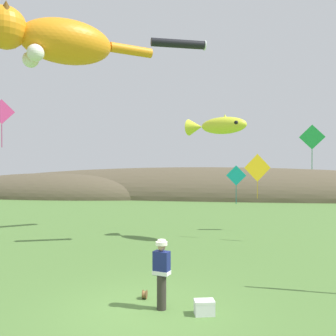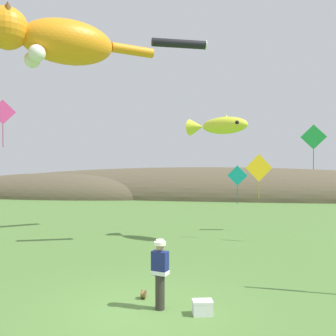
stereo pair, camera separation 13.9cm
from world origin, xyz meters
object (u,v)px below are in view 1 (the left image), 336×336
object	(u,v)px
picnic_cooler	(204,307)
kite_giant_cat	(54,40)
festival_attendant	(162,272)
kite_diamond_green	(312,137)
kite_diamond_teal	(236,176)
kite_spool	(145,294)
kite_tube_streamer	(179,44)
kite_diamond_gold	(257,168)
kite_fish_windsock	(217,126)
kite_diamond_pink	(2,112)

from	to	relation	value
picnic_cooler	kite_giant_cat	world-z (taller)	kite_giant_cat
festival_attendant	kite_diamond_green	distance (m)	10.82
kite_diamond_teal	kite_diamond_green	distance (m)	3.86
kite_diamond_green	picnic_cooler	bearing A→B (deg)	-116.75
festival_attendant	kite_spool	size ratio (longest dim) A/B	7.39
kite_tube_streamer	kite_diamond_gold	xyz separation A→B (m)	(3.68, 4.43, -5.45)
kite_fish_windsock	kite_diamond_green	distance (m)	4.32
kite_diamond_teal	kite_diamond_gold	bearing A→B (deg)	61.94
kite_diamond_gold	kite_diamond_teal	xyz separation A→B (m)	(-1.18, -2.21, -0.35)
kite_diamond_gold	kite_diamond_teal	size ratio (longest dim) A/B	1.27
kite_spool	kite_diamond_pink	world-z (taller)	kite_diamond_pink
festival_attendant	kite_diamond_pink	world-z (taller)	kite_diamond_pink
picnic_cooler	kite_giant_cat	distance (m)	14.56
picnic_cooler	kite_diamond_pink	distance (m)	10.64
kite_fish_windsock	kite_diamond_teal	world-z (taller)	kite_fish_windsock
picnic_cooler	kite_giant_cat	xyz separation A→B (m)	(-7.72, 7.95, 9.45)
picnic_cooler	kite_fish_windsock	xyz separation A→B (m)	(0.09, 8.56, 5.27)
kite_fish_windsock	kite_diamond_green	xyz separation A→B (m)	(4.28, 0.10, -0.59)
picnic_cooler	kite_diamond_green	bearing A→B (deg)	63.25
kite_giant_cat	kite_diamond_teal	bearing A→B (deg)	8.45
kite_tube_streamer	kite_diamond_green	world-z (taller)	kite_tube_streamer
kite_tube_streamer	kite_diamond_green	xyz separation A→B (m)	(5.87, 1.63, -4.01)
kite_giant_cat	kite_tube_streamer	distance (m)	6.32
kite_spool	kite_giant_cat	xyz separation A→B (m)	(-6.04, 7.12, 9.51)
kite_diamond_pink	kite_diamond_teal	distance (m)	10.70
kite_giant_cat	kite_diamond_green	size ratio (longest dim) A/B	3.42
festival_attendant	kite_diamond_green	world-z (taller)	kite_diamond_green
picnic_cooler	kite_tube_streamer	bearing A→B (deg)	102.14
kite_giant_cat	kite_fish_windsock	world-z (taller)	kite_giant_cat
kite_diamond_teal	kite_diamond_green	xyz separation A→B (m)	(3.37, -0.58, 1.79)
picnic_cooler	kite_fish_windsock	size ratio (longest dim) A/B	0.18
kite_diamond_pink	kite_giant_cat	bearing A→B (deg)	84.36
kite_fish_windsock	kite_diamond_green	world-z (taller)	kite_fish_windsock
kite_tube_streamer	kite_diamond_gold	size ratio (longest dim) A/B	1.00
kite_diamond_green	kite_spool	bearing A→B (deg)	-127.64
picnic_cooler	kite_diamond_teal	world-z (taller)	kite_diamond_teal
festival_attendant	kite_diamond_gold	size ratio (longest dim) A/B	0.74
festival_attendant	kite_diamond_teal	distance (m)	9.54
kite_diamond_green	kite_diamond_gold	bearing A→B (deg)	128.14
kite_giant_cat	festival_attendant	bearing A→B (deg)	-49.56
kite_diamond_pink	kite_diamond_green	size ratio (longest dim) A/B	0.92
picnic_cooler	kite_fish_windsock	world-z (taller)	kite_fish_windsock
kite_tube_streamer	kite_diamond_teal	xyz separation A→B (m)	(2.50, 2.22, -5.80)
kite_giant_cat	kite_diamond_pink	distance (m)	5.46
kite_giant_cat	kite_diamond_pink	bearing A→B (deg)	-95.64
kite_spool	kite_diamond_teal	bearing A→B (deg)	72.42
festival_attendant	kite_fish_windsock	size ratio (longest dim) A/B	0.58
kite_diamond_gold	kite_diamond_teal	world-z (taller)	kite_diamond_gold
picnic_cooler	kite_diamond_teal	size ratio (longest dim) A/B	0.29
festival_attendant	kite_diamond_pink	bearing A→B (deg)	150.02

